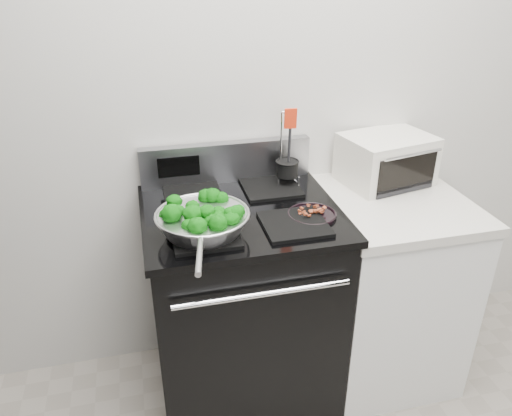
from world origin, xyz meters
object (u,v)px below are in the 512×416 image
object	(u,v)px
bacon_plate	(312,212)
toaster_oven	(386,159)
skillet	(203,221)
utensil_holder	(287,172)
gas_range	(242,302)

from	to	relation	value
bacon_plate	toaster_oven	xyz separation A→B (m)	(0.46, 0.30, 0.06)
skillet	utensil_holder	world-z (taller)	utensil_holder
utensil_holder	toaster_oven	distance (m)	0.47
skillet	toaster_oven	bearing A→B (deg)	30.89
utensil_holder	toaster_oven	xyz separation A→B (m)	(0.47, -0.00, 0.02)
gas_range	skillet	bearing A→B (deg)	-138.42
utensil_holder	bacon_plate	bearing A→B (deg)	-82.61
utensil_holder	toaster_oven	bearing A→B (deg)	5.12
skillet	bacon_plate	xyz separation A→B (m)	(0.43, 0.04, -0.04)
bacon_plate	utensil_holder	bearing A→B (deg)	92.12
gas_range	utensil_holder	size ratio (longest dim) A/B	3.21
bacon_plate	toaster_oven	distance (m)	0.55
toaster_oven	utensil_holder	bearing A→B (deg)	168.22
utensil_holder	gas_range	bearing A→B (deg)	-138.09
gas_range	utensil_holder	bearing A→B (deg)	36.64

